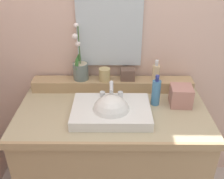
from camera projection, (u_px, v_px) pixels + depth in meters
wall_back at (113, 12)px, 1.73m from camera, size 2.64×0.20×2.62m
vanity_cabinet at (112, 159)px, 1.80m from camera, size 1.16×0.64×0.83m
back_ledge at (113, 84)px, 1.80m from camera, size 1.09×0.12×0.08m
sink_basin at (111, 112)px, 1.52m from camera, size 0.46×0.32×0.26m
potted_plant at (80, 67)px, 1.74m from camera, size 0.10×0.11×0.38m
soap_dispenser at (156, 73)px, 1.73m from camera, size 0.05×0.05×0.15m
tumbler_cup at (105, 75)px, 1.75m from camera, size 0.08×0.08×0.09m
trinket_box at (128, 74)px, 1.76m from camera, size 0.10×0.08×0.08m
lotion_bottle at (156, 92)px, 1.61m from camera, size 0.05×0.06×0.20m
tissue_box at (181, 96)px, 1.62m from camera, size 0.14×0.14×0.12m
mirror at (109, 22)px, 1.65m from camera, size 0.42×0.02×0.59m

